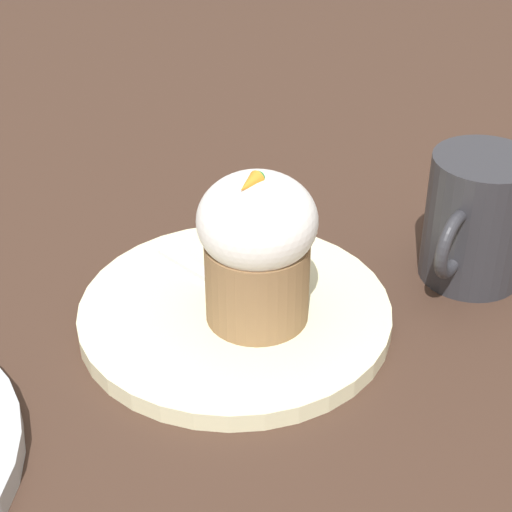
% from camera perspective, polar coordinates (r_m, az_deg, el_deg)
% --- Properties ---
extents(ground_plane, '(4.00, 4.00, 0.00)m').
position_cam_1_polar(ground_plane, '(0.64, -1.40, -4.35)').
color(ground_plane, '#3D281E').
extents(dessert_plate, '(0.23, 0.23, 0.01)m').
position_cam_1_polar(dessert_plate, '(0.63, -1.41, -3.84)').
color(dessert_plate, beige).
rests_on(dessert_plate, ground_plane).
extents(carrot_cake, '(0.08, 0.08, 0.12)m').
position_cam_1_polar(carrot_cake, '(0.58, -0.00, 0.58)').
color(carrot_cake, olive).
rests_on(carrot_cake, dessert_plate).
extents(spoon, '(0.04, 0.13, 0.01)m').
position_cam_1_polar(spoon, '(0.64, -1.06, -2.55)').
color(spoon, silver).
rests_on(spoon, dessert_plate).
extents(coffee_cup, '(0.11, 0.08, 0.10)m').
position_cam_1_polar(coffee_cup, '(0.68, 14.48, 2.39)').
color(coffee_cup, '#2D2D33').
rests_on(coffee_cup, ground_plane).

